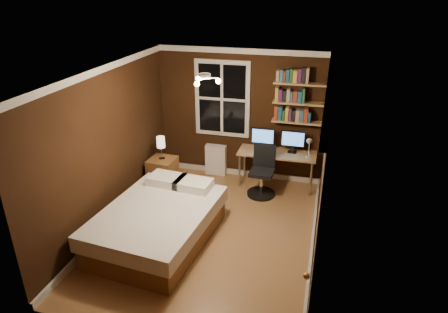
% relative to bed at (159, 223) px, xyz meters
% --- Properties ---
extents(floor, '(4.20, 4.20, 0.00)m').
position_rel_bed_xyz_m(floor, '(0.67, 0.39, -0.30)').
color(floor, olive).
rests_on(floor, ground).
extents(wall_back, '(3.20, 0.04, 2.50)m').
position_rel_bed_xyz_m(wall_back, '(0.67, 2.49, 0.95)').
color(wall_back, black).
rests_on(wall_back, ground).
extents(wall_left, '(0.04, 4.20, 2.50)m').
position_rel_bed_xyz_m(wall_left, '(-0.93, 0.39, 0.95)').
color(wall_left, black).
rests_on(wall_left, ground).
extents(wall_right, '(0.04, 4.20, 2.50)m').
position_rel_bed_xyz_m(wall_right, '(2.27, 0.39, 0.95)').
color(wall_right, black).
rests_on(wall_right, ground).
extents(ceiling, '(3.20, 4.20, 0.02)m').
position_rel_bed_xyz_m(ceiling, '(0.67, 0.39, 2.20)').
color(ceiling, white).
rests_on(ceiling, wall_back).
extents(window, '(1.06, 0.06, 1.46)m').
position_rel_bed_xyz_m(window, '(0.32, 2.46, 1.25)').
color(window, silver).
rests_on(window, wall_back).
extents(door, '(0.03, 0.82, 2.05)m').
position_rel_bed_xyz_m(door, '(2.26, -1.16, 0.73)').
color(door, black).
rests_on(door, ground).
extents(door_knob, '(0.06, 0.06, 0.06)m').
position_rel_bed_xyz_m(door_knob, '(2.22, -1.46, 0.70)').
color(door_knob, gold).
rests_on(door_knob, door).
extents(ceiling_fixture, '(0.44, 0.44, 0.18)m').
position_rel_bed_xyz_m(ceiling_fixture, '(0.67, 0.29, 2.10)').
color(ceiling_fixture, beige).
rests_on(ceiling_fixture, ceiling).
extents(bookshelf_lower, '(0.92, 0.22, 0.03)m').
position_rel_bed_xyz_m(bookshelf_lower, '(1.75, 2.37, 0.95)').
color(bookshelf_lower, tan).
rests_on(bookshelf_lower, wall_back).
extents(books_row_lower, '(0.60, 0.16, 0.23)m').
position_rel_bed_xyz_m(books_row_lower, '(1.75, 2.37, 1.08)').
color(books_row_lower, maroon).
rests_on(books_row_lower, bookshelf_lower).
extents(bookshelf_middle, '(0.92, 0.22, 0.03)m').
position_rel_bed_xyz_m(bookshelf_middle, '(1.75, 2.37, 1.30)').
color(bookshelf_middle, tan).
rests_on(bookshelf_middle, wall_back).
extents(books_row_middle, '(0.48, 0.16, 0.23)m').
position_rel_bed_xyz_m(books_row_middle, '(1.75, 2.37, 1.43)').
color(books_row_middle, navy).
rests_on(books_row_middle, bookshelf_middle).
extents(bookshelf_upper, '(0.92, 0.22, 0.03)m').
position_rel_bed_xyz_m(bookshelf_upper, '(1.75, 2.37, 1.65)').
color(bookshelf_upper, tan).
rests_on(bookshelf_upper, wall_back).
extents(books_row_upper, '(0.54, 0.16, 0.23)m').
position_rel_bed_xyz_m(books_row_upper, '(1.75, 2.37, 1.78)').
color(books_row_upper, '#22502A').
rests_on(books_row_upper, bookshelf_upper).
extents(bed, '(1.66, 2.17, 0.69)m').
position_rel_bed_xyz_m(bed, '(0.00, 0.00, 0.00)').
color(bed, brown).
rests_on(bed, ground).
extents(nightstand, '(0.49, 0.49, 0.59)m').
position_rel_bed_xyz_m(nightstand, '(-0.60, 1.57, -0.00)').
color(nightstand, brown).
rests_on(nightstand, ground).
extents(bedside_lamp, '(0.15, 0.15, 0.44)m').
position_rel_bed_xyz_m(bedside_lamp, '(-0.60, 1.57, 0.51)').
color(bedside_lamp, beige).
rests_on(bedside_lamp, nightstand).
extents(radiator, '(0.41, 0.14, 0.62)m').
position_rel_bed_xyz_m(radiator, '(0.20, 2.38, 0.01)').
color(radiator, silver).
rests_on(radiator, ground).
extents(desk, '(1.43, 0.54, 0.68)m').
position_rel_bed_xyz_m(desk, '(1.43, 2.20, 0.32)').
color(desk, tan).
rests_on(desk, ground).
extents(monitor_left, '(0.44, 0.12, 0.42)m').
position_rel_bed_xyz_m(monitor_left, '(1.14, 2.28, 0.60)').
color(monitor_left, black).
rests_on(monitor_left, desk).
extents(monitor_right, '(0.44, 0.12, 0.42)m').
position_rel_bed_xyz_m(monitor_right, '(1.70, 2.28, 0.60)').
color(monitor_right, black).
rests_on(monitor_right, desk).
extents(desk_lamp, '(0.14, 0.32, 0.44)m').
position_rel_bed_xyz_m(desk_lamp, '(2.00, 2.06, 0.61)').
color(desk_lamp, silver).
rests_on(desk_lamp, desk).
extents(office_chair, '(0.51, 0.51, 0.92)m').
position_rel_bed_xyz_m(office_chair, '(1.24, 1.80, 0.05)').
color(office_chair, black).
rests_on(office_chair, ground).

